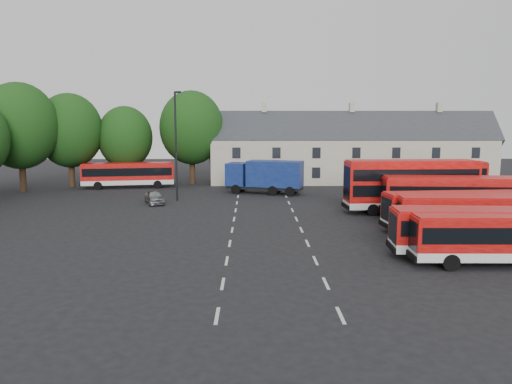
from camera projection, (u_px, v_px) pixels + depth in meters
ground at (231, 236)px, 33.99m from camera, size 140.00×140.00×0.00m
lane_markings at (267, 230)px, 35.99m from camera, size 5.15×33.80×0.01m
treeline at (40, 132)px, 52.02m from camera, size 29.92×32.59×12.01m
terrace_houses at (351, 152)px, 63.26m from camera, size 35.70×7.13×10.06m
bus_row_a at (505, 235)px, 26.92m from camera, size 10.07×2.48×2.84m
bus_row_b at (483, 229)px, 28.34m from camera, size 10.28×2.96×2.87m
bus_row_c at (474, 213)px, 33.29m from camera, size 10.24×2.81×2.87m
bus_row_d at (455, 208)px, 35.14m from camera, size 10.18×3.14×2.83m
bus_row_e at (461, 194)px, 39.45m from camera, size 12.32×3.79×3.43m
bus_dd_south at (411, 183)px, 42.30m from camera, size 11.12×3.07×4.51m
bus_dd_north at (432, 179)px, 47.49m from camera, size 9.80×2.37×4.01m
bus_north at (128, 173)px, 58.30m from camera, size 10.70×4.05×2.95m
box_truck at (266, 175)px, 53.64m from camera, size 8.54×4.79×3.57m
silver_car at (154, 197)px, 47.29m from camera, size 2.67×3.98×1.26m
lamppost at (176, 143)px, 48.36m from camera, size 0.73×0.49×10.61m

